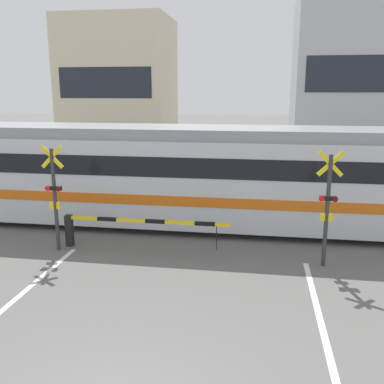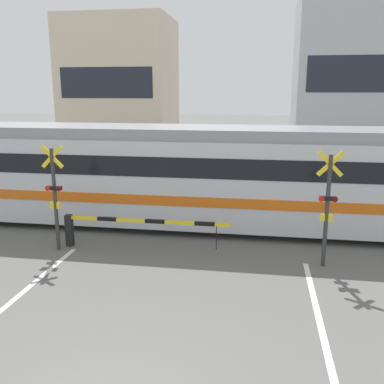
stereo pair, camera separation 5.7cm
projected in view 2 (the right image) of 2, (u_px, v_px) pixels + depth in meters
The scene contains 10 objects.
rail_track_near at pixel (196, 230), 14.46m from camera, with size 50.00×0.10×0.08m.
rail_track_far at pixel (202, 218), 15.84m from camera, with size 50.00×0.10×0.08m.
commuter_train at pixel (163, 173), 14.93m from camera, with size 20.16×2.96×3.46m.
crossing_barrier_near at pixel (117, 225), 12.76m from camera, with size 5.01×0.20×0.98m.
crossing_barrier_far at pixel (261, 190), 17.18m from camera, with size 5.01×0.20×0.98m.
crossing_signal_left at pixel (55, 193), 12.45m from camera, with size 0.68×0.15×3.15m.
crossing_signal_right at pixel (327, 204), 11.25m from camera, with size 0.68×0.15×3.15m.
pedestrian at pixel (249, 174), 19.35m from camera, with size 0.38×0.22×1.71m.
building_left_of_street at pixel (120, 90), 28.91m from camera, with size 7.01×5.46×9.30m.
building_right_of_street at pixel (342, 84), 26.57m from camera, with size 5.84×5.46×10.10m.
Camera 2 is at (2.06, -4.54, 4.66)m, focal length 40.00 mm.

